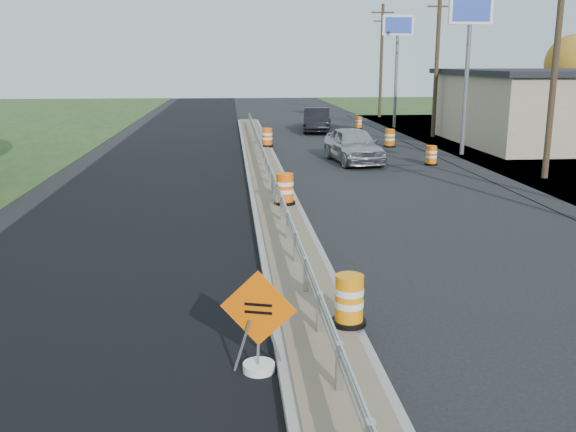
{
  "coord_description": "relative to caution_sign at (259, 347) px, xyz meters",
  "views": [
    {
      "loc": [
        -1.46,
        -16.13,
        4.74
      ],
      "look_at": [
        -0.11,
        -1.16,
        1.1
      ],
      "focal_mm": 40.0,
      "sensor_mm": 36.0,
      "label": 1
    }
  ],
  "objects": [
    {
      "name": "barrel_median_far",
      "position": [
        1.64,
        25.55,
        0.28
      ],
      "size": [
        0.67,
        0.67,
        0.98
      ],
      "color": "black",
      "rests_on": "median"
    },
    {
      "name": "car_dark_far",
      "position": [
        5.97,
        37.64,
        0.24
      ],
      "size": [
        2.29,
        4.74,
        1.33
      ],
      "primitive_type": "imported",
      "rotation": [
        0.0,
        0.0,
        3.05
      ],
      "color": "black",
      "rests_on": "ground"
    },
    {
      "name": "barrel_shoulder_mid",
      "position": [
        8.64,
        26.4,
        0.06
      ],
      "size": [
        0.69,
        0.69,
        1.0
      ],
      "color": "black",
      "rests_on": "ground"
    },
    {
      "name": "barrel_shoulder_near",
      "position": [
        9.0,
        19.88,
        0.01
      ],
      "size": [
        0.61,
        0.61,
        0.9
      ],
      "color": "black",
      "rests_on": "ground"
    },
    {
      "name": "pylon_sign_north",
      "position": [
        11.59,
        36.94,
        6.05
      ],
      "size": [
        2.2,
        0.3,
        7.9
      ],
      "color": "slate",
      "rests_on": "ground"
    },
    {
      "name": "car_dark_mid",
      "position": [
        5.56,
        34.61,
        0.39
      ],
      "size": [
        2.35,
        5.1,
        1.62
      ],
      "primitive_type": "imported",
      "rotation": [
        0.0,
        0.0,
        -0.13
      ],
      "color": "black",
      "rests_on": "ground"
    },
    {
      "name": "pylon_sign_mid",
      "position": [
        11.59,
        22.94,
        6.05
      ],
      "size": [
        2.2,
        0.3,
        7.9
      ],
      "color": "slate",
      "rests_on": "ground"
    },
    {
      "name": "utility_pole_smid",
      "position": [
        12.59,
        15.94,
        4.51
      ],
      "size": [
        1.9,
        0.26,
        9.4
      ],
      "color": "#473523",
      "rests_on": "ground"
    },
    {
      "name": "car_silver",
      "position": [
        5.49,
        20.93,
        0.42
      ],
      "size": [
        2.51,
        5.12,
        1.68
      ],
      "primitive_type": "imported",
      "rotation": [
        0.0,
        0.0,
        0.11
      ],
      "color": "#A9A9AE",
      "rests_on": "ground"
    },
    {
      "name": "barrel_shoulder_far",
      "position": [
        8.88,
        36.6,
        -0.02
      ],
      "size": [
        0.57,
        0.57,
        0.84
      ],
      "color": "black",
      "rests_on": "ground"
    },
    {
      "name": "barrel_median_mid",
      "position": [
        1.35,
        11.01,
        0.29
      ],
      "size": [
        0.68,
        0.68,
        1.0
      ],
      "color": "black",
      "rests_on": "median"
    },
    {
      "name": "utility_pole_nmid",
      "position": [
        12.59,
        30.94,
        4.51
      ],
      "size": [
        1.9,
        0.26,
        9.4
      ],
      "color": "#473523",
      "rests_on": "ground"
    },
    {
      "name": "utility_pole_north",
      "position": [
        12.59,
        45.94,
        4.51
      ],
      "size": [
        1.9,
        0.26,
        9.4
      ],
      "color": "#473523",
      "rests_on": "ground"
    },
    {
      "name": "milled_overlay",
      "position": [
        -3.31,
        16.94,
        -0.42
      ],
      "size": [
        7.2,
        120.0,
        0.01
      ],
      "primitive_type": "cube",
      "color": "black",
      "rests_on": "ground"
    },
    {
      "name": "tree_far_yellow",
      "position": [
        27.09,
        40.94,
        4.11
      ],
      "size": [
        4.62,
        4.62,
        6.86
      ],
      "color": "#473523",
      "rests_on": "ground"
    },
    {
      "name": "ground",
      "position": [
        1.09,
        6.94,
        -0.42
      ],
      "size": [
        140.0,
        140.0,
        0.0
      ],
      "primitive_type": "plane",
      "color": "black",
      "rests_on": "ground"
    },
    {
      "name": "barrel_median_near",
      "position": [
        1.64,
        1.18,
        0.24
      ],
      "size": [
        0.62,
        0.62,
        0.91
      ],
      "color": "black",
      "rests_on": "median"
    },
    {
      "name": "guardrail",
      "position": [
        1.09,
        15.94,
        0.3
      ],
      "size": [
        0.1,
        46.15,
        0.72
      ],
      "color": "silver",
      "rests_on": "median"
    },
    {
      "name": "median",
      "position": [
        1.09,
        14.94,
        -0.31
      ],
      "size": [
        1.6,
        55.0,
        0.23
      ],
      "color": "gray",
      "rests_on": "ground"
    },
    {
      "name": "caution_sign",
      "position": [
        0.0,
        0.0,
        0.0
      ],
      "size": [
        1.17,
        0.5,
        1.67
      ],
      "rotation": [
        0.0,
        0.0,
        -0.29
      ],
      "color": "white",
      "rests_on": "ground"
    }
  ]
}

